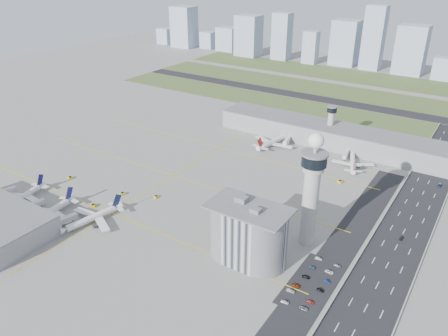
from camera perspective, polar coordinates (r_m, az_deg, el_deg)
The scene contains 59 objects.
ground at distance 272.51m, azimuth -4.06°, elevation -5.55°, with size 1000.00×1000.00×0.00m, color gray.
grass_strip_0 at distance 461.76m, azimuth 11.02°, elevation 7.65°, with size 480.00×50.00×0.08m, color #4B602D.
grass_strip_1 at distance 529.16m, azimuth 14.28°, elevation 9.70°, with size 480.00×60.00×0.08m, color #4B642F.
grass_strip_2 at distance 603.04m, azimuth 16.97°, elevation 11.35°, with size 480.00×70.00×0.08m, color #405226.
runway at distance 494.73m, azimuth 12.74°, elevation 8.74°, with size 480.00×22.00×0.10m, color black.
highway at distance 233.70m, azimuth 19.79°, elevation -13.40°, with size 28.00×500.00×0.10m, color black.
barrier_left at distance 235.45m, azimuth 16.48°, elevation -12.33°, with size 0.60×500.00×1.20m, color #9E9E99.
barrier_right at distance 232.11m, azimuth 23.21°, elevation -14.23°, with size 0.60×500.00×1.20m, color #9E9E99.
landside_road at distance 230.39m, azimuth 13.02°, elevation -12.99°, with size 18.00×260.00×0.08m, color black.
parking_lot at distance 222.02m, azimuth 11.35°, elevation -14.54°, with size 20.00×44.00×0.10m, color black.
taxiway_line_h_0 at distance 277.89m, azimuth -14.47°, elevation -5.73°, with size 260.00×0.60×0.01m, color yellow.
taxiway_line_h_1 at distance 314.89m, azimuth -6.60°, elevation -1.02°, with size 260.00×0.60×0.01m, color yellow.
taxiway_line_h_2 at distance 358.17m, azimuth -0.52°, elevation 2.64°, with size 260.00×0.60×0.01m, color yellow.
taxiway_line_v at distance 314.89m, azimuth -6.60°, elevation -1.02°, with size 0.60×260.00×0.01m, color yellow.
control_tower at distance 230.36m, azimuth 11.37°, elevation -2.34°, with size 14.00×14.00×64.50m.
secondary_tower at distance 372.68m, azimuth 13.76°, elevation 5.94°, with size 8.60×8.60×31.90m.
admin_building at distance 224.52m, azimuth 3.15°, elevation -8.54°, with size 42.00×24.00×33.50m.
terminal_pier at distance 371.80m, azimuth 14.91°, elevation 3.95°, with size 210.00×32.00×15.80m.
airplane_near_a at distance 306.58m, azimuth -25.04°, elevation -3.14°, with size 40.11×34.09×11.23m, color white, non-canonical shape.
airplane_near_b at distance 281.43m, azimuth -22.18°, elevation -5.11°, with size 42.92×36.48×12.02m, color white, non-canonical shape.
airplane_near_c at distance 268.55m, azimuth -17.02°, elevation -5.84°, with size 41.40×35.19×11.59m, color white, non-canonical shape.
airplane_far_a at distance 363.84m, azimuth 6.58°, elevation 3.88°, with size 43.23×36.74×12.10m, color white, non-canonical shape.
airplane_far_b at distance 339.62m, azimuth 16.52°, elevation 1.08°, with size 36.74×31.23×10.29m, color white, non-canonical shape.
jet_bridge_near_1 at distance 292.38m, azimuth -24.78°, elevation -5.15°, with size 14.00×3.00×5.70m, color silver, non-canonical shape.
jet_bridge_near_2 at distance 269.88m, azimuth -21.23°, elevation -7.13°, with size 14.00×3.00×5.70m, color silver, non-canonical shape.
jet_bridge_far_0 at distance 372.23m, azimuth 8.50°, elevation 3.76°, with size 14.00×3.00×5.70m, color silver, non-canonical shape.
jet_bridge_far_1 at distance 356.33m, azimuth 15.75°, elevation 1.98°, with size 14.00×3.00×5.70m, color silver, non-canonical shape.
tug_0 at distance 327.08m, azimuth -19.45°, elevation -1.18°, with size 2.22×3.22×1.87m, color #F8D502, non-canonical shape.
tug_1 at distance 287.02m, azimuth -16.72°, elevation -4.71°, with size 2.44×3.55×2.06m, color #DAB109, non-canonical shape.
tug_2 at distance 295.79m, azimuth -13.13°, elevation -3.27°, with size 2.35×3.42×1.99m, color gold, non-canonical shape.
tug_3 at distance 288.35m, azimuth -8.85°, elevation -3.71°, with size 2.05×2.98×1.73m, color gold, non-canonical shape.
tug_4 at distance 341.60m, azimuth 11.43°, elevation 1.06°, with size 2.44×3.55×2.06m, color yellow, non-canonical shape.
tug_5 at distance 313.73m, azimuth 14.90°, elevation -1.70°, with size 2.33×3.39×1.97m, color orange, non-canonical shape.
car_lot_0 at distance 209.61m, azimuth 7.96°, elevation -16.93°, with size 1.53×3.79×1.29m, color silver.
car_lot_1 at distance 215.43m, azimuth 8.68°, elevation -15.56°, with size 1.37×3.94×1.30m, color gray.
car_lot_2 at distance 218.62m, azimuth 9.37°, elevation -14.91°, with size 1.96×4.26×1.18m, color maroon.
car_lot_3 at distance 224.36m, azimuth 10.67°, elevation -13.80°, with size 1.53×3.75×1.09m, color black.
car_lot_4 at distance 230.76m, azimuth 11.47°, elevation -12.58°, with size 1.31×3.27×1.11m, color navy.
car_lot_5 at distance 236.99m, azimuth 12.26°, elevation -11.47°, with size 1.26×3.60×1.19m, color silver.
car_lot_6 at distance 207.96m, azimuth 10.38°, elevation -17.60°, with size 1.90×4.11×1.14m, color gray.
car_lot_7 at distance 211.52m, azimuth 11.22°, elevation -16.79°, with size 1.55×3.81×1.11m, color maroon.
car_lot_8 at distance 218.43m, azimuth 12.47°, elevation -15.28°, with size 1.43×3.55×1.21m, color black.
car_lot_9 at distance 223.72m, azimuth 13.29°, elevation -14.23°, with size 1.20×3.44×1.13m, color navy.
car_lot_10 at distance 229.60m, azimuth 13.59°, elevation -13.04°, with size 2.05×4.44×1.23m, color silver.
car_lot_11 at distance 234.49m, azimuth 14.60°, elevation -12.25°, with size 1.54×3.78×1.10m, color gray.
car_hw_1 at distance 265.30m, azimuth 22.13°, elevation -8.49°, with size 1.36×3.89×1.28m, color black.
car_hw_2 at distance 333.02m, azimuth 26.33°, elevation -2.07°, with size 2.15×4.66×1.29m, color navy.
car_hw_4 at distance 392.25m, azimuth 25.64°, elevation 2.19°, with size 1.29×3.22×1.10m, color #A1AAB1.
skyline_bldg_0 at distance 808.24m, azimuth -7.70°, elevation 16.72°, with size 24.05×19.24×26.50m, color #9EADC1.
skyline_bldg_1 at distance 772.87m, azimuth -5.23°, elevation 17.88°, with size 37.63×30.10×65.60m, color #9EADC1.
skyline_bldg_2 at distance 762.17m, azimuth -2.10°, elevation 16.37°, with size 22.81×18.25×26.79m, color #9EADC1.
skyline_bldg_3 at distance 740.94m, azimuth 0.50°, elevation 16.50°, with size 32.30×25.84×36.93m, color #9EADC1.
skyline_bldg_4 at distance 700.65m, azimuth 3.21°, elevation 16.87°, with size 35.81×28.65×60.36m, color #9EADC1.
skyline_bldg_5 at distance 678.78m, azimuth 7.56°, elevation 16.68°, with size 25.49×20.39×66.89m, color #9EADC1.
skyline_bldg_6 at distance 659.98m, azimuth 11.24°, elevation 15.19°, with size 20.04×16.03×45.20m, color #9EADC1.
skyline_bldg_7 at distance 661.45m, azimuth 15.54°, elevation 15.49°, with size 35.76×28.61×61.22m, color #9EADC1.
skyline_bldg_8 at distance 643.41m, azimuth 18.97°, elevation 15.78°, with size 26.33×21.06×83.39m, color #9EADC1.
skyline_bldg_9 at distance 635.23m, azimuth 23.25°, elevation 14.00°, with size 36.96×29.57×62.11m, color #9EADC1.
skyline_bldg_10 at distance 623.92m, azimuth 26.68°, elevation 11.52°, with size 23.01×18.41×27.75m, color #9EADC1.
Camera 1 is at (142.86, -182.75, 143.03)m, focal length 35.00 mm.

